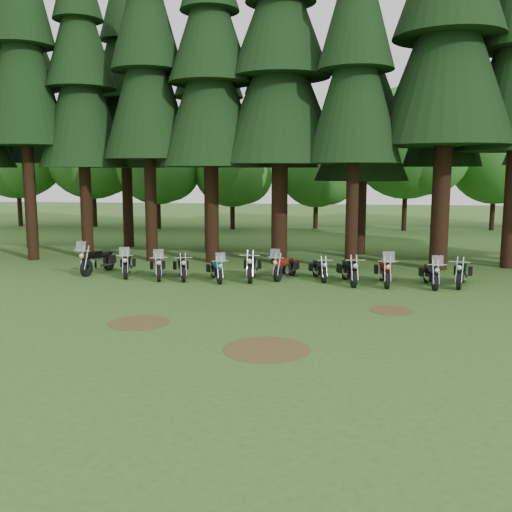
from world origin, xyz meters
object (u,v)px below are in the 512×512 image
object	(u,v)px
motorcycle_2	(158,268)
motorcycle_8	(349,272)
motorcycle_5	(252,267)
motorcycle_6	(285,268)
motorcycle_1	(127,265)
motorcycle_10	(431,275)
motorcycle_3	(182,268)
motorcycle_11	(462,274)
motorcycle_0	(98,261)
motorcycle_4	(216,270)
motorcycle_9	(385,272)
motorcycle_7	(319,270)

from	to	relation	value
motorcycle_2	motorcycle_8	bearing A→B (deg)	-19.52
motorcycle_5	motorcycle_6	distance (m)	1.39
motorcycle_5	motorcycle_1	bearing A→B (deg)	175.42
motorcycle_6	motorcycle_10	world-z (taller)	motorcycle_6
motorcycle_3	motorcycle_11	world-z (taller)	motorcycle_11
motorcycle_1	motorcycle_2	distance (m)	1.52
motorcycle_2	motorcycle_6	distance (m)	5.26
motorcycle_3	motorcycle_6	size ratio (longest dim) A/B	0.97
motorcycle_0	motorcycle_4	world-z (taller)	motorcycle_0
motorcycle_9	motorcycle_1	bearing A→B (deg)	176.16
motorcycle_0	motorcycle_5	size ratio (longest dim) A/B	1.01
motorcycle_2	motorcycle_5	bearing A→B (deg)	-14.35
motorcycle_3	motorcycle_10	world-z (taller)	motorcycle_10
motorcycle_5	motorcycle_7	size ratio (longest dim) A/B	1.26
motorcycle_0	motorcycle_6	xyz separation A→B (m)	(8.19, -0.20, -0.06)
motorcycle_7	motorcycle_8	size ratio (longest dim) A/B	0.84
motorcycle_3	motorcycle_2	bearing A→B (deg)	165.22
motorcycle_8	motorcycle_9	distance (m)	1.37
motorcycle_8	motorcycle_11	size ratio (longest dim) A/B	1.04
motorcycle_7	motorcycle_11	world-z (taller)	motorcycle_11
motorcycle_1	motorcycle_9	distance (m)	10.67
motorcycle_7	motorcycle_6	bearing A→B (deg)	164.51
motorcycle_1	motorcycle_10	bearing A→B (deg)	-18.72
motorcycle_4	motorcycle_8	world-z (taller)	motorcycle_4
motorcycle_2	motorcycle_11	bearing A→B (deg)	-18.76
motorcycle_5	motorcycle_7	bearing A→B (deg)	2.26
motorcycle_1	motorcycle_11	bearing A→B (deg)	-17.02
motorcycle_7	motorcycle_10	bearing A→B (deg)	-26.86
motorcycle_1	motorcycle_2	bearing A→B (deg)	-29.72
motorcycle_3	motorcycle_7	xyz separation A→B (m)	(5.64, 0.55, -0.04)
motorcycle_9	motorcycle_7	bearing A→B (deg)	162.84
motorcycle_2	motorcycle_4	xyz separation A→B (m)	(2.50, -0.23, -0.02)
motorcycle_1	motorcycle_7	xyz separation A→B (m)	(8.10, 0.27, -0.05)
motorcycle_4	motorcycle_8	size ratio (longest dim) A/B	0.87
motorcycle_4	motorcycle_10	size ratio (longest dim) A/B	0.92
motorcycle_5	motorcycle_10	world-z (taller)	motorcycle_10
motorcycle_7	motorcycle_8	distance (m)	1.37
motorcycle_0	motorcycle_6	distance (m)	8.19
motorcycle_2	motorcycle_5	world-z (taller)	motorcycle_2
motorcycle_2	motorcycle_7	size ratio (longest dim) A/B	1.10
motorcycle_3	motorcycle_8	size ratio (longest dim) A/B	0.90
motorcycle_1	motorcycle_3	xyz separation A→B (m)	(2.46, -0.29, -0.01)
motorcycle_3	motorcycle_8	xyz separation A→B (m)	(6.83, -0.13, 0.04)
motorcycle_4	motorcycle_7	size ratio (longest dim) A/B	1.03
motorcycle_3	motorcycle_7	bearing A→B (deg)	-13.80
motorcycle_1	motorcycle_11	size ratio (longest dim) A/B	0.97
motorcycle_2	motorcycle_10	world-z (taller)	motorcycle_10
motorcycle_7	motorcycle_11	size ratio (longest dim) A/B	0.87
motorcycle_3	motorcycle_7	size ratio (longest dim) A/B	1.07
motorcycle_0	motorcycle_6	size ratio (longest dim) A/B	1.14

